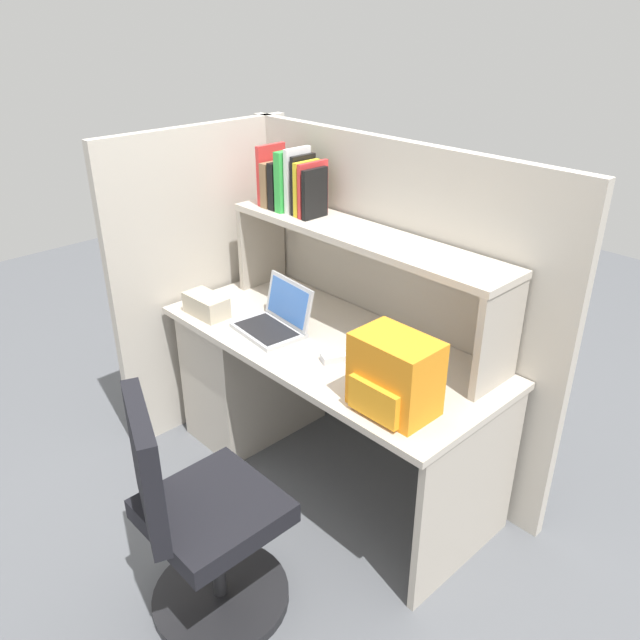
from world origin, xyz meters
name	(u,v)px	position (x,y,z in m)	size (l,w,h in m)	color
ground_plane	(327,472)	(0.00, 0.00, 0.00)	(8.00, 8.00, 0.00)	#595B60
desk	(274,371)	(-0.39, 0.00, 0.40)	(1.60, 0.70, 0.73)	beige
cubicle_partition_rear	(386,306)	(0.00, 0.38, 0.78)	(1.84, 0.05, 1.55)	#BCB5A8
cubicle_partition_left	(207,279)	(-0.85, -0.05, 0.78)	(0.05, 1.06, 1.55)	#BCB5A8
overhead_hutch	(362,254)	(0.00, 0.20, 1.08)	(1.44, 0.28, 0.45)	#B3A99C
reference_books_on_shelf	(292,183)	(-0.46, 0.20, 1.31)	(0.34, 0.18, 0.29)	red
laptop	(276,320)	(-0.24, -0.10, 0.78)	(0.33, 0.28, 0.22)	#B7BABF
backpack	(394,376)	(0.53, -0.19, 0.87)	(0.30, 0.23, 0.29)	orange
computer_mouse	(334,357)	(0.14, -0.10, 0.75)	(0.06, 0.10, 0.03)	silver
paper_cup	(371,356)	(0.27, -0.02, 0.78)	(0.08, 0.08, 0.10)	white
tissue_box	(206,305)	(-0.58, -0.24, 0.78)	(0.22, 0.12, 0.10)	#BFB299
office_chair	(199,527)	(0.23, -0.86, 0.39)	(0.53, 0.55, 0.93)	black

